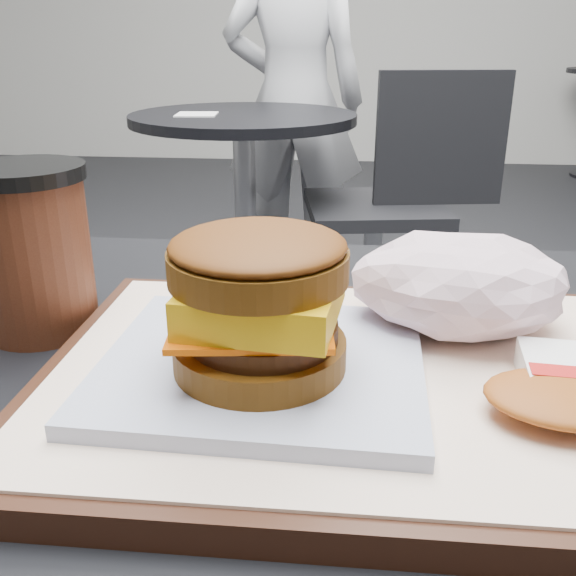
{
  "coord_description": "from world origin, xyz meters",
  "views": [
    {
      "loc": [
        -0.02,
        -0.36,
        0.98
      ],
      "look_at": [
        -0.05,
        0.01,
        0.83
      ],
      "focal_mm": 40.0,
      "sensor_mm": 36.0,
      "label": 1
    }
  ],
  "objects_px": {
    "serving_tray": "(350,381)",
    "crumpled_wrapper": "(460,284)",
    "neighbor_chair": "(397,193)",
    "neighbor_table": "(245,178)",
    "patron": "(294,101)",
    "coffee_cup": "(33,249)",
    "breakfast_sandwich": "(261,318)"
  },
  "relations": [
    {
      "from": "breakfast_sandwich",
      "to": "neighbor_chair",
      "type": "height_order",
      "value": "breakfast_sandwich"
    },
    {
      "from": "patron",
      "to": "coffee_cup",
      "type": "bearing_deg",
      "value": 90.58
    },
    {
      "from": "neighbor_table",
      "to": "neighbor_chair",
      "type": "distance_m",
      "value": 0.49
    },
    {
      "from": "breakfast_sandwich",
      "to": "crumpled_wrapper",
      "type": "distance_m",
      "value": 0.15
    },
    {
      "from": "neighbor_chair",
      "to": "serving_tray",
      "type": "bearing_deg",
      "value": -95.09
    },
    {
      "from": "crumpled_wrapper",
      "to": "coffee_cup",
      "type": "distance_m",
      "value": 0.31
    },
    {
      "from": "neighbor_chair",
      "to": "coffee_cup",
      "type": "bearing_deg",
      "value": -103.5
    },
    {
      "from": "neighbor_table",
      "to": "neighbor_chair",
      "type": "xyz_separation_m",
      "value": [
        0.48,
        0.0,
        -0.04
      ]
    },
    {
      "from": "crumpled_wrapper",
      "to": "neighbor_table",
      "type": "height_order",
      "value": "crumpled_wrapper"
    },
    {
      "from": "coffee_cup",
      "to": "neighbor_chair",
      "type": "bearing_deg",
      "value": 76.5
    },
    {
      "from": "breakfast_sandwich",
      "to": "patron",
      "type": "height_order",
      "value": "patron"
    },
    {
      "from": "crumpled_wrapper",
      "to": "neighbor_chair",
      "type": "distance_m",
      "value": 1.63
    },
    {
      "from": "neighbor_table",
      "to": "neighbor_chair",
      "type": "bearing_deg",
      "value": 0.36
    },
    {
      "from": "crumpled_wrapper",
      "to": "coffee_cup",
      "type": "xyz_separation_m",
      "value": [
        -0.31,
        0.01,
        0.01
      ]
    },
    {
      "from": "neighbor_chair",
      "to": "patron",
      "type": "bearing_deg",
      "value": 126.58
    },
    {
      "from": "serving_tray",
      "to": "neighbor_chair",
      "type": "xyz_separation_m",
      "value": [
        0.15,
        1.66,
        -0.27
      ]
    },
    {
      "from": "breakfast_sandwich",
      "to": "neighbor_chair",
      "type": "distance_m",
      "value": 1.72
    },
    {
      "from": "patron",
      "to": "serving_tray",
      "type": "bearing_deg",
      "value": 96.74
    },
    {
      "from": "neighbor_table",
      "to": "breakfast_sandwich",
      "type": "bearing_deg",
      "value": -80.38
    },
    {
      "from": "breakfast_sandwich",
      "to": "coffee_cup",
      "type": "xyz_separation_m",
      "value": [
        -0.18,
        0.09,
        0.0
      ]
    },
    {
      "from": "serving_tray",
      "to": "neighbor_chair",
      "type": "distance_m",
      "value": 1.69
    },
    {
      "from": "breakfast_sandwich",
      "to": "serving_tray",
      "type": "bearing_deg",
      "value": 20.04
    },
    {
      "from": "serving_tray",
      "to": "crumpled_wrapper",
      "type": "xyz_separation_m",
      "value": [
        0.07,
        0.07,
        0.04
      ]
    },
    {
      "from": "serving_tray",
      "to": "neighbor_table",
      "type": "relative_size",
      "value": 0.51
    },
    {
      "from": "neighbor_table",
      "to": "patron",
      "type": "distance_m",
      "value": 0.55
    },
    {
      "from": "serving_tray",
      "to": "crumpled_wrapper",
      "type": "height_order",
      "value": "crumpled_wrapper"
    },
    {
      "from": "crumpled_wrapper",
      "to": "neighbor_table",
      "type": "bearing_deg",
      "value": 104.41
    },
    {
      "from": "serving_tray",
      "to": "crumpled_wrapper",
      "type": "relative_size",
      "value": 2.62
    },
    {
      "from": "crumpled_wrapper",
      "to": "coffee_cup",
      "type": "height_order",
      "value": "coffee_cup"
    },
    {
      "from": "breakfast_sandwich",
      "to": "neighbor_table",
      "type": "height_order",
      "value": "breakfast_sandwich"
    },
    {
      "from": "serving_tray",
      "to": "patron",
      "type": "height_order",
      "value": "patron"
    },
    {
      "from": "serving_tray",
      "to": "breakfast_sandwich",
      "type": "bearing_deg",
      "value": -159.96
    }
  ]
}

